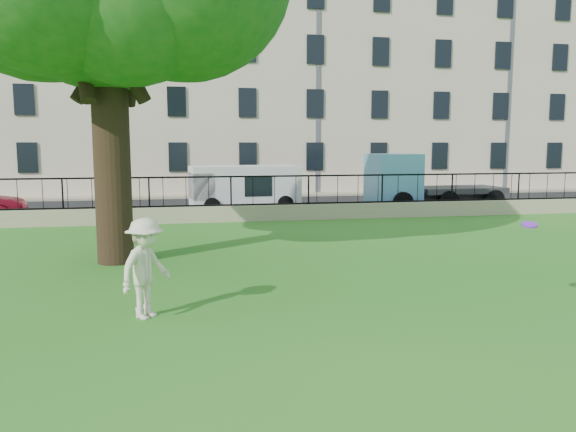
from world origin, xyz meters
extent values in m
plane|color=#1F6919|center=(0.00, 0.00, 0.00)|extent=(120.00, 120.00, 0.00)
cube|color=gray|center=(0.00, 12.00, 0.30)|extent=(50.00, 0.40, 0.60)
cube|color=black|center=(0.00, 12.00, 0.63)|extent=(50.00, 0.05, 0.06)
cube|color=black|center=(0.00, 12.00, 1.70)|extent=(50.00, 0.05, 0.06)
cube|color=black|center=(0.00, 16.70, 0.01)|extent=(60.00, 9.00, 0.01)
cube|color=gray|center=(0.00, 21.90, 0.06)|extent=(60.00, 1.40, 0.12)
cube|color=beige|center=(0.00, 27.60, 6.50)|extent=(56.00, 10.00, 13.00)
cylinder|color=black|center=(-3.50, 5.18, 2.41)|extent=(0.88, 0.88, 4.82)
imported|color=beige|center=(-2.50, 0.43, 0.85)|extent=(1.18, 1.25, 1.70)
cylinder|color=purple|center=(4.00, -0.49, 1.55)|extent=(0.30, 0.30, 0.12)
cube|color=silver|center=(0.91, 15.40, 0.98)|extent=(4.84, 2.27, 1.97)
cube|color=#5497C6|center=(9.32, 14.40, 1.24)|extent=(6.02, 2.40, 2.48)
camera|label=1|loc=(-1.92, -9.08, 2.93)|focal=35.00mm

